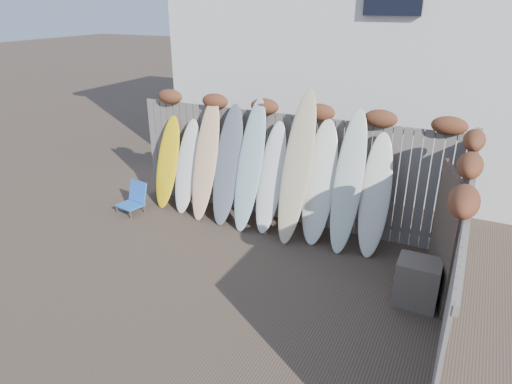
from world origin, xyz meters
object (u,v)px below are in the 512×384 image
at_px(lattice_panel, 444,236).
at_px(surfboard_0, 168,162).
at_px(beach_chair, 134,198).
at_px(wooden_crate, 417,282).

distance_m(lattice_panel, surfboard_0, 5.22).
bearing_deg(surfboard_0, beach_chair, -118.88).
bearing_deg(lattice_panel, surfboard_0, 154.74).
relative_size(wooden_crate, lattice_panel, 0.36).
bearing_deg(beach_chair, surfboard_0, 56.02).
bearing_deg(wooden_crate, beach_chair, 173.25).
height_order(beach_chair, wooden_crate, wooden_crate).
relative_size(beach_chair, lattice_panel, 0.32).
xyz_separation_m(lattice_panel, surfboard_0, (-5.15, 0.88, -0.03)).
bearing_deg(surfboard_0, lattice_panel, -4.65).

